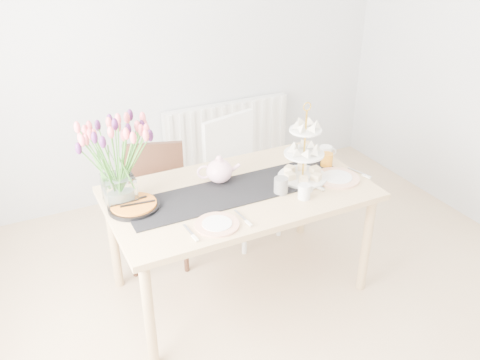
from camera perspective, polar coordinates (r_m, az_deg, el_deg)
name	(u,v)px	position (r m, az deg, el deg)	size (l,w,h in m)	color
room_shell	(330,151)	(2.36, 10.05, 3.28)	(4.50, 4.50, 4.50)	tan
radiator	(227,134)	(4.67, -1.46, 5.16)	(1.20, 0.08, 0.60)	white
dining_table	(239,201)	(3.15, -0.06, -2.38)	(1.60, 0.90, 0.75)	tan
chair_brown	(156,195)	(3.64, -9.39, -1.69)	(0.52, 0.52, 0.84)	#331C12
chair_white	(239,169)	(3.83, -0.13, 1.29)	(0.56, 0.56, 0.93)	white
table_runner	(239,190)	(3.11, -0.06, -1.11)	(1.40, 0.35, 0.01)	black
tulip_vase	(114,148)	(2.91, -13.97, 3.48)	(0.64, 0.64, 0.55)	silver
cake_stand	(304,160)	(3.21, 7.16, 2.22)	(0.32, 0.32, 0.46)	gold
teapot	(219,171)	(3.16, -2.34, 1.02)	(0.27, 0.22, 0.17)	white
cream_jug	(326,152)	(3.55, 9.59, 3.08)	(0.09, 0.09, 0.09)	white
tart_tin	(134,206)	(2.98, -11.85, -2.87)	(0.30, 0.30, 0.04)	black
mug_grey	(281,186)	(3.07, 4.62, -0.65)	(0.09, 0.09, 0.10)	slate
mug_white	(304,192)	(3.03, 7.24, -1.30)	(0.08, 0.08, 0.09)	silver
mug_orange	(327,160)	(3.43, 9.72, 2.23)	(0.08, 0.08, 0.09)	orange
plate_left	(217,224)	(2.78, -2.59, -5.01)	(0.25, 0.25, 0.01)	silver
plate_right	(337,178)	(3.30, 10.84, 0.23)	(0.29, 0.29, 0.01)	white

